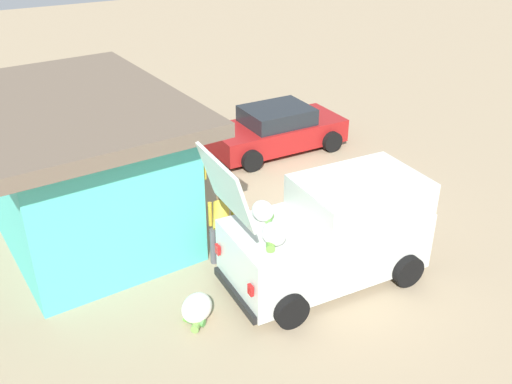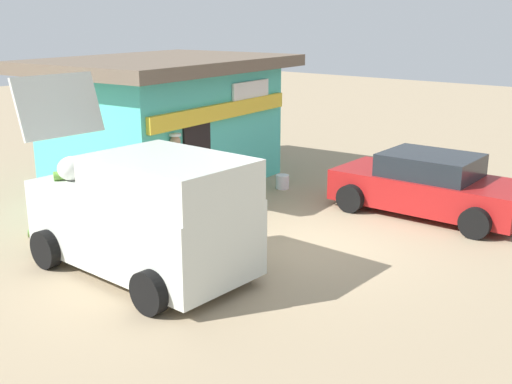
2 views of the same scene
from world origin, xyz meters
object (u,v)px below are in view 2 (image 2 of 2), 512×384
object	(u,v)px
delivery_van	(146,214)
vendor_standing	(176,168)
parked_sedan	(429,186)
paint_bucket	(282,182)
storefront_bar	(166,120)
unloaded_banana_pile	(50,224)
customer_bending	(152,187)

from	to	relation	value
delivery_van	vendor_standing	size ratio (longest dim) A/B	2.45
parked_sedan	paint_bucket	xyz separation A→B (m)	(-0.37, 3.65, -0.45)
delivery_van	vendor_standing	xyz separation A→B (m)	(2.56, 1.96, -0.01)
storefront_bar	paint_bucket	xyz separation A→B (m)	(1.51, -2.49, -1.47)
vendor_standing	unloaded_banana_pile	size ratio (longest dim) A/B	1.98
customer_bending	paint_bucket	bearing A→B (deg)	-3.23
unloaded_banana_pile	paint_bucket	world-z (taller)	unloaded_banana_pile
delivery_van	parked_sedan	xyz separation A→B (m)	(6.00, -2.22, -0.40)
paint_bucket	vendor_standing	bearing A→B (deg)	170.05
delivery_van	parked_sedan	world-z (taller)	delivery_van
parked_sedan	customer_bending	world-z (taller)	customer_bending
parked_sedan	vendor_standing	bearing A→B (deg)	129.37
storefront_bar	paint_bucket	bearing A→B (deg)	-58.81
delivery_van	parked_sedan	size ratio (longest dim) A/B	1.06
unloaded_banana_pile	delivery_van	bearing A→B (deg)	-90.81
storefront_bar	delivery_van	size ratio (longest dim) A/B	1.52
storefront_bar	unloaded_banana_pile	size ratio (longest dim) A/B	7.40
delivery_van	customer_bending	world-z (taller)	delivery_van
delivery_van	parked_sedan	distance (m)	6.41
paint_bucket	delivery_van	bearing A→B (deg)	-165.83
storefront_bar	parked_sedan	world-z (taller)	storefront_bar
delivery_van	vendor_standing	bearing A→B (deg)	37.40
parked_sedan	vendor_standing	size ratio (longest dim) A/B	2.30
vendor_standing	paint_bucket	xyz separation A→B (m)	(3.07, -0.54, -0.84)
parked_sedan	paint_bucket	bearing A→B (deg)	95.72
customer_bending	paint_bucket	size ratio (longest dim) A/B	4.03
unloaded_banana_pile	paint_bucket	distance (m)	5.78
unloaded_banana_pile	paint_bucket	xyz separation A→B (m)	(5.59, -1.48, -0.04)
delivery_van	customer_bending	distance (m)	2.30
paint_bucket	storefront_bar	bearing A→B (deg)	121.19
storefront_bar	paint_bucket	world-z (taller)	storefront_bar
delivery_van	storefront_bar	bearing A→B (deg)	43.52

